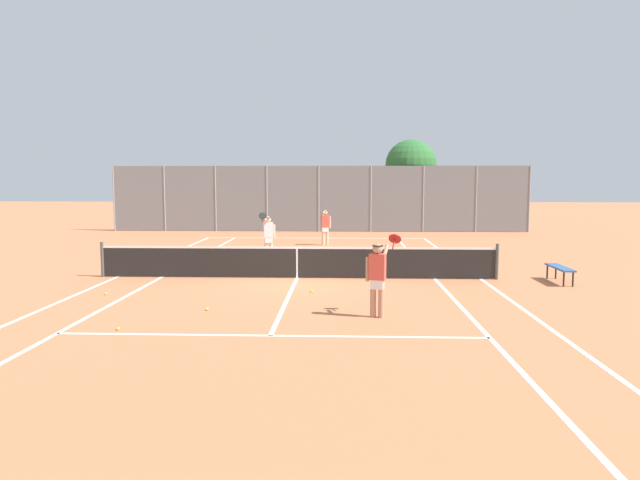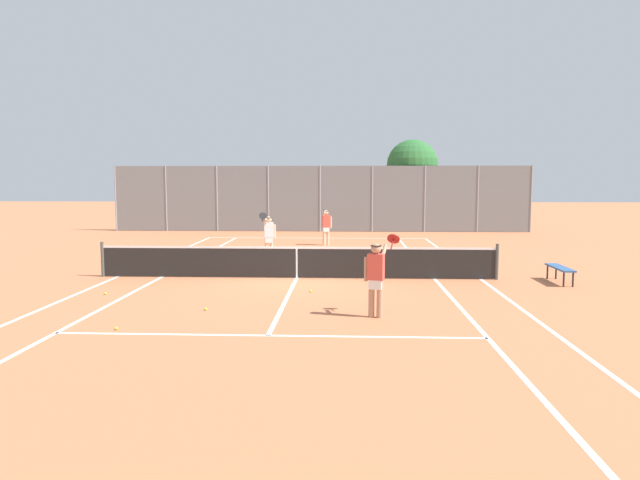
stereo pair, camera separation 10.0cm
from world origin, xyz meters
TOP-DOWN VIEW (x-y plane):
  - ground_plane at (0.00, 0.00)m, footprint 120.00×120.00m
  - court_line_markings at (0.00, 0.00)m, footprint 11.10×23.90m
  - tennis_net at (0.00, 0.00)m, footprint 12.00×0.10m
  - player_near_side at (2.12, -4.84)m, footprint 0.81×0.70m
  - player_far_left at (-1.39, 4.03)m, footprint 0.54×0.83m
  - player_far_right at (0.59, 8.76)m, footprint 0.44×0.54m
  - loose_tennis_ball_0 at (-4.72, -2.73)m, footprint 0.07×0.07m
  - loose_tennis_ball_1 at (0.29, 1.32)m, footprint 0.07×0.07m
  - loose_tennis_ball_2 at (-3.04, -6.13)m, footprint 0.07×0.07m
  - loose_tennis_ball_3 at (-1.70, -4.37)m, footprint 0.07×0.07m
  - loose_tennis_ball_4 at (0.56, -2.16)m, footprint 0.07×0.07m
  - courtside_bench at (7.62, -0.46)m, footprint 0.36×1.50m
  - back_fence at (0.00, 15.62)m, footprint 23.83×0.08m
  - tree_behind_left at (5.50, 17.34)m, footprint 3.02×3.02m

SIDE VIEW (x-z plane):
  - ground_plane at x=0.00m, z-range 0.00..0.00m
  - court_line_markings at x=0.00m, z-range 0.00..0.01m
  - loose_tennis_ball_0 at x=-4.72m, z-range 0.00..0.07m
  - loose_tennis_ball_1 at x=0.29m, z-range 0.00..0.07m
  - loose_tennis_ball_2 at x=-3.04m, z-range 0.00..0.07m
  - loose_tennis_ball_3 at x=-1.70m, z-range 0.00..0.07m
  - loose_tennis_ball_4 at x=0.56m, z-range 0.00..0.07m
  - courtside_bench at x=7.62m, z-range 0.18..0.64m
  - tennis_net at x=0.00m, z-range -0.03..1.04m
  - player_far_right at x=0.59m, z-range 0.11..1.71m
  - player_near_side at x=2.12m, z-range 0.04..1.81m
  - player_far_left at x=-1.39m, z-range 0.04..1.81m
  - back_fence at x=0.00m, z-range 0.00..3.77m
  - tree_behind_left at x=5.50m, z-range 1.04..6.37m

